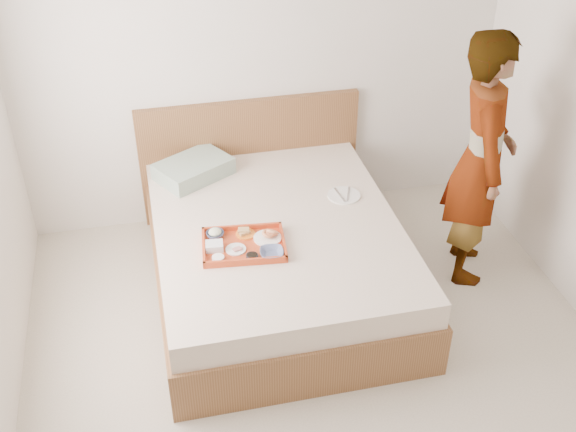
{
  "coord_description": "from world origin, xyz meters",
  "views": [
    {
      "loc": [
        -0.86,
        -2.62,
        3.13
      ],
      "look_at": [
        -0.06,
        0.9,
        0.65
      ],
      "focal_mm": 43.91,
      "sensor_mm": 36.0,
      "label": 1
    }
  ],
  "objects_px": {
    "tray": "(244,245)",
    "person": "(481,160)",
    "dinner_plate": "(344,195)",
    "bed": "(277,256)"
  },
  "relations": [
    {
      "from": "bed",
      "to": "dinner_plate",
      "type": "relative_size",
      "value": 8.92
    },
    {
      "from": "bed",
      "to": "person",
      "type": "height_order",
      "value": "person"
    },
    {
      "from": "bed",
      "to": "tray",
      "type": "bearing_deg",
      "value": -141.07
    },
    {
      "from": "dinner_plate",
      "to": "person",
      "type": "bearing_deg",
      "value": -19.01
    },
    {
      "from": "dinner_plate",
      "to": "person",
      "type": "relative_size",
      "value": 0.13
    },
    {
      "from": "tray",
      "to": "person",
      "type": "distance_m",
      "value": 1.62
    },
    {
      "from": "person",
      "to": "bed",
      "type": "bearing_deg",
      "value": 105.44
    },
    {
      "from": "tray",
      "to": "dinner_plate",
      "type": "xyz_separation_m",
      "value": [
        0.76,
        0.42,
        -0.02
      ]
    },
    {
      "from": "tray",
      "to": "person",
      "type": "relative_size",
      "value": 0.29
    },
    {
      "from": "bed",
      "to": "person",
      "type": "bearing_deg",
      "value": -2.72
    }
  ]
}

